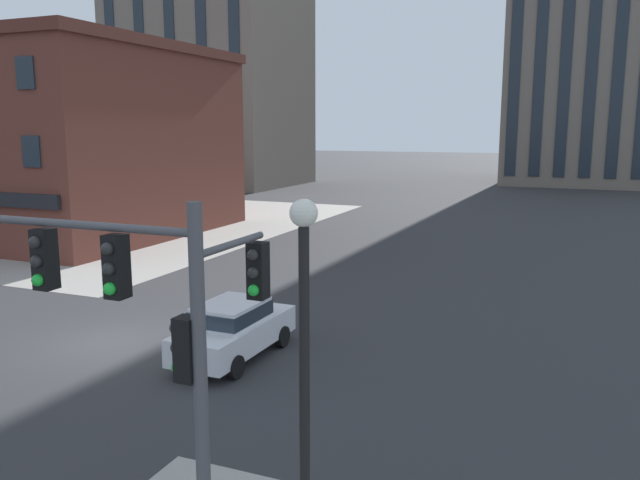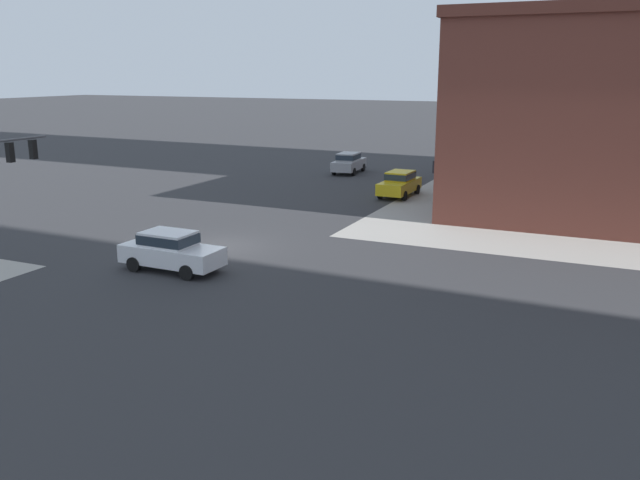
% 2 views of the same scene
% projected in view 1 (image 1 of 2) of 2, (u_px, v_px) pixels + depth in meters
% --- Properties ---
extents(ground_plane, '(320.00, 320.00, 0.00)m').
position_uv_depth(ground_plane, '(110.00, 343.00, 19.62)').
color(ground_plane, '#2D2D30').
extents(sidewalk_far_corner, '(32.00, 32.00, 0.02)m').
position_uv_depth(sidewalk_far_corner, '(78.00, 221.00, 45.36)').
color(sidewalk_far_corner, gray).
rests_on(sidewalk_far_corner, ground).
extents(traffic_signal_main, '(6.19, 2.09, 5.61)m').
position_uv_depth(traffic_signal_main, '(113.00, 315.00, 9.20)').
color(traffic_signal_main, '#4C4C51').
rests_on(traffic_signal_main, ground).
extents(street_lamp_corner_near, '(0.36, 0.36, 5.68)m').
position_uv_depth(street_lamp_corner_near, '(304.00, 363.00, 8.24)').
color(street_lamp_corner_near, black).
rests_on(street_lamp_corner_near, ground).
extents(car_main_northbound_far, '(1.95, 4.43, 1.68)m').
position_uv_depth(car_main_northbound_far, '(234.00, 327.00, 18.16)').
color(car_main_northbound_far, silver).
rests_on(car_main_northbound_far, ground).
extents(storefront_block_near_corner, '(21.54, 17.08, 11.48)m').
position_uv_depth(storefront_block_near_corner, '(36.00, 140.00, 40.85)').
color(storefront_block_near_corner, brown).
rests_on(storefront_block_near_corner, ground).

